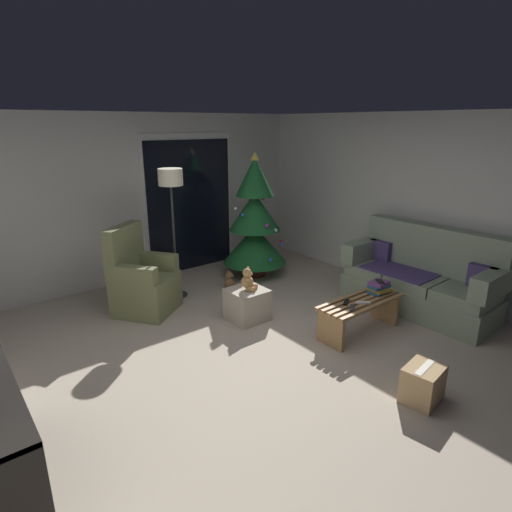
% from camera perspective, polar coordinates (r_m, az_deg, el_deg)
% --- Properties ---
extents(ground_plane, '(7.00, 7.00, 0.00)m').
position_cam_1_polar(ground_plane, '(4.59, 1.58, -13.24)').
color(ground_plane, '#B2A38E').
extents(wall_back, '(5.72, 0.12, 2.50)m').
position_cam_1_polar(wall_back, '(6.67, -15.63, 7.44)').
color(wall_back, beige).
rests_on(wall_back, ground).
extents(wall_right, '(0.12, 6.00, 2.50)m').
position_cam_1_polar(wall_right, '(6.29, 22.19, 6.20)').
color(wall_right, beige).
rests_on(wall_right, ground).
extents(patio_door_frame, '(1.60, 0.02, 2.20)m').
position_cam_1_polar(patio_door_frame, '(7.00, -8.93, 7.07)').
color(patio_door_frame, silver).
rests_on(patio_door_frame, ground).
extents(patio_door_glass, '(1.50, 0.02, 2.10)m').
position_cam_1_polar(patio_door_glass, '(6.99, -8.84, 6.65)').
color(patio_door_glass, black).
rests_on(patio_door_glass, ground).
extents(couch, '(0.83, 1.96, 1.08)m').
position_cam_1_polar(couch, '(5.89, 21.37, -3.04)').
color(couch, gray).
rests_on(couch, ground).
extents(coffee_table, '(1.10, 0.40, 0.41)m').
position_cam_1_polar(coffee_table, '(5.05, 13.85, -7.27)').
color(coffee_table, '#9E7547').
rests_on(coffee_table, ground).
extents(remote_black, '(0.16, 0.11, 0.02)m').
position_cam_1_polar(remote_black, '(4.89, 12.09, -6.12)').
color(remote_black, black).
rests_on(remote_black, coffee_table).
extents(remote_graphite, '(0.15, 0.13, 0.02)m').
position_cam_1_polar(remote_graphite, '(4.76, 12.87, -6.83)').
color(remote_graphite, '#333338').
rests_on(remote_graphite, coffee_table).
extents(remote_white, '(0.15, 0.13, 0.02)m').
position_cam_1_polar(remote_white, '(4.91, 14.30, -6.14)').
color(remote_white, silver).
rests_on(remote_white, coffee_table).
extents(book_stack, '(0.28, 0.23, 0.14)m').
position_cam_1_polar(book_stack, '(5.25, 16.29, -4.06)').
color(book_stack, '#285684').
rests_on(book_stack, coffee_table).
extents(cell_phone, '(0.14, 0.16, 0.01)m').
position_cam_1_polar(cell_phone, '(5.22, 16.42, -3.31)').
color(cell_phone, black).
rests_on(cell_phone, book_stack).
extents(christmas_tree, '(1.01, 1.01, 1.94)m').
position_cam_1_polar(christmas_tree, '(6.59, -0.17, 4.50)').
color(christmas_tree, '#4C1E19').
rests_on(christmas_tree, ground).
extents(armchair, '(0.96, 0.96, 1.13)m').
position_cam_1_polar(armchair, '(5.61, -15.16, -3.40)').
color(armchair, olive).
rests_on(armchair, ground).
extents(floor_lamp, '(0.32, 0.32, 1.78)m').
position_cam_1_polar(floor_lamp, '(5.72, -11.39, 8.75)').
color(floor_lamp, '#2D2D30').
rests_on(floor_lamp, ground).
extents(ottoman, '(0.44, 0.44, 0.40)m').
position_cam_1_polar(ottoman, '(5.27, -1.18, -6.55)').
color(ottoman, '#B2A893').
rests_on(ottoman, ground).
extents(teddy_bear_honey, '(0.21, 0.22, 0.29)m').
position_cam_1_polar(teddy_bear_honey, '(5.14, -1.09, -3.32)').
color(teddy_bear_honey, tan).
rests_on(teddy_bear_honey, ottoman).
extents(teddy_bear_chestnut_by_tree, '(0.21, 0.21, 0.29)m').
position_cam_1_polar(teddy_bear_chestnut_by_tree, '(6.23, -3.56, -3.43)').
color(teddy_bear_chestnut_by_tree, brown).
rests_on(teddy_bear_chestnut_by_tree, ground).
extents(cardboard_box_taped_mid_floor, '(0.39, 0.33, 0.33)m').
position_cam_1_polar(cardboard_box_taped_mid_floor, '(4.13, 21.58, -15.76)').
color(cardboard_box_taped_mid_floor, tan).
rests_on(cardboard_box_taped_mid_floor, ground).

